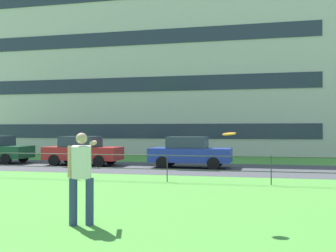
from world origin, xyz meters
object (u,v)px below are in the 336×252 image
Objects in this scene: frisbee at (229,134)px; apartment_building_background at (167,53)px; car_red_far_right at (83,151)px; car_blue_far_left at (190,152)px; person_thrower at (82,175)px.

frisbee is 30.75m from apartment_building_background.
car_red_far_right is 19.11m from apartment_building_background.
car_blue_far_left is at bearing -73.04° from apartment_building_background.
frisbee is (2.84, 0.81, 0.81)m from person_thrower.
car_red_far_right is at bearing 115.05° from person_thrower.
frisbee is 14.46m from car_red_far_right.
person_thrower is 0.46× the size of car_red_far_right.
car_blue_far_left is (-2.83, 11.48, -1.02)m from frisbee.
frisbee is at bearing -74.28° from apartment_building_background.
car_red_far_right is (-8.62, 11.56, -1.02)m from frisbee.
frisbee is 11.86m from car_blue_far_left.
person_thrower reaches higher than car_blue_far_left.
apartment_building_background is (-5.27, 17.26, 8.37)m from car_blue_far_left.
frisbee is 0.01× the size of apartment_building_background.
apartment_building_background is (0.53, 17.18, 8.37)m from car_red_far_right.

